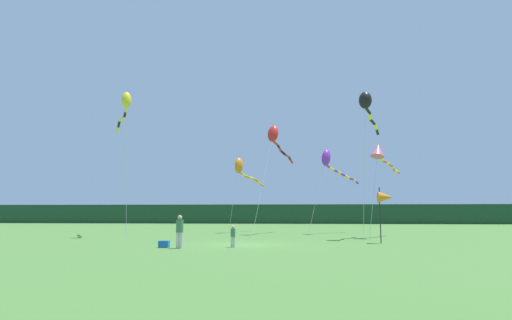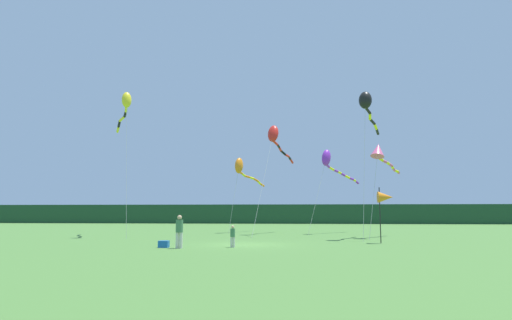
# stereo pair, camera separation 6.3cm
# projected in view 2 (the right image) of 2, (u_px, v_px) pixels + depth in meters

# --- Properties ---
(ground_plane) EXTENTS (120.00, 120.00, 0.00)m
(ground_plane) POSITION_uv_depth(u_px,v_px,m) (246.00, 245.00, 24.67)
(ground_plane) COLOR #477533
(distant_treeline) EXTENTS (108.00, 2.22, 3.06)m
(distant_treeline) POSITION_uv_depth(u_px,v_px,m) (279.00, 214.00, 69.32)
(distant_treeline) COLOR #1E4228
(distant_treeline) RESTS_ON ground
(person_adult) EXTENTS (0.37, 0.37, 1.70)m
(person_adult) POSITION_uv_depth(u_px,v_px,m) (179.00, 230.00, 22.17)
(person_adult) COLOR silver
(person_adult) RESTS_ON ground
(person_child) EXTENTS (0.25, 0.25, 1.15)m
(person_child) POSITION_uv_depth(u_px,v_px,m) (233.00, 235.00, 22.77)
(person_child) COLOR silver
(person_child) RESTS_ON ground
(cooler_box) EXTENTS (0.52, 0.40, 0.36)m
(cooler_box) POSITION_uv_depth(u_px,v_px,m) (164.00, 244.00, 22.56)
(cooler_box) COLOR #1959B2
(cooler_box) RESTS_ON ground
(banner_flag_pole) EXTENTS (0.90, 0.70, 3.36)m
(banner_flag_pole) POSITION_uv_depth(u_px,v_px,m) (385.00, 198.00, 25.98)
(banner_flag_pole) COLOR black
(banner_flag_pole) RESTS_ON ground
(kite_black) EXTENTS (2.45, 6.42, 10.42)m
(kite_black) POSITION_uv_depth(u_px,v_px,m) (366.00, 104.00, 30.60)
(kite_black) COLOR #B2B2B2
(kite_black) RESTS_ON ground
(kite_yellow) EXTENTS (3.75, 6.24, 11.15)m
(kite_yellow) POSITION_uv_depth(u_px,v_px,m) (125.00, 106.00, 33.78)
(kite_yellow) COLOR #B2B2B2
(kite_yellow) RESTS_ON ground
(kite_rainbow) EXTENTS (3.48, 5.45, 7.01)m
(kite_rainbow) POSITION_uv_depth(u_px,v_px,m) (380.00, 153.00, 31.75)
(kite_rainbow) COLOR #B2B2B2
(kite_rainbow) RESTS_ON ground
(kite_red) EXTENTS (3.02, 10.24, 9.39)m
(kite_red) POSITION_uv_depth(u_px,v_px,m) (275.00, 137.00, 37.17)
(kite_red) COLOR #B2B2B2
(kite_red) RESTS_ON ground
(kite_purple) EXTENTS (5.15, 7.22, 7.40)m
(kite_purple) POSITION_uv_depth(u_px,v_px,m) (330.00, 161.00, 37.73)
(kite_purple) COLOR #B2B2B2
(kite_purple) RESTS_ON ground
(kite_orange) EXTENTS (2.73, 5.76, 6.89)m
(kite_orange) POSITION_uv_depth(u_px,v_px,m) (241.00, 168.00, 39.60)
(kite_orange) COLOR #B2B2B2
(kite_orange) RESTS_ON ground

